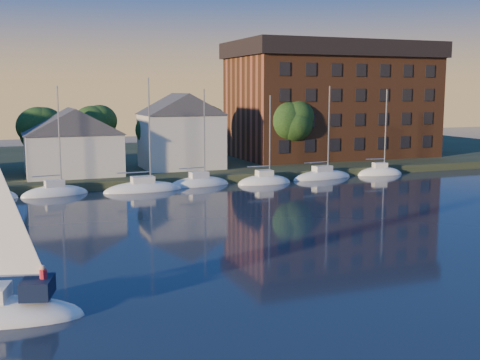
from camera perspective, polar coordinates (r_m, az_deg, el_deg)
shoreline_land at (r=94.03m, az=-12.95°, el=1.47°), size 160.00×50.00×2.00m
wooden_dock at (r=71.56m, az=-10.20°, el=-0.59°), size 120.00×3.00×1.00m
clubhouse_centre at (r=75.00m, az=-15.56°, el=3.59°), size 11.55×8.40×8.08m
clubhouse_east at (r=79.53m, az=-5.63°, el=4.75°), size 10.50×8.40×9.80m
condo_block at (r=95.09m, az=8.70°, el=7.58°), size 31.00×17.00×17.40m
tree_line at (r=81.97m, az=-10.47°, el=5.58°), size 93.40×5.40×8.90m
moored_fleet at (r=67.96m, az=-13.01°, el=-1.07°), size 79.50×2.40×12.05m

